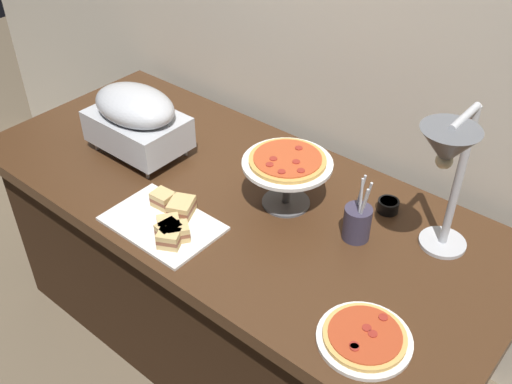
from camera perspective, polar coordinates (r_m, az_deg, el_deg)
name	(u,v)px	position (r m, az deg, el deg)	size (l,w,h in m)	color
ground_plane	(237,338)	(2.51, -1.82, -13.94)	(8.00, 8.00, 0.00)	brown
back_wall	(327,22)	(2.11, 6.86, 15.97)	(4.40, 0.04, 2.40)	beige
buffet_table	(235,272)	(2.23, -2.01, -7.71)	(1.90, 0.84, 0.76)	#422816
chafing_dish	(136,118)	(2.14, -11.49, 7.03)	(0.35, 0.23, 0.26)	#B7BABF
heat_lamp	(448,159)	(1.55, 18.09, 3.03)	(0.15, 0.29, 0.48)	#B7BABF
pizza_plate_front	(365,338)	(1.55, 10.44, -13.66)	(0.24, 0.24, 0.03)	white
pizza_plate_center	(287,166)	(1.85, 3.04, 2.48)	(0.29, 0.29, 0.18)	#595B60
sandwich_platter	(168,222)	(1.84, -8.47, -2.85)	(0.36, 0.24, 0.06)	white
sauce_cup_near	(388,205)	(1.93, 12.64, -1.27)	(0.07, 0.07, 0.04)	black
utensil_holder	(357,222)	(1.79, 9.75, -2.89)	(0.08, 0.08, 0.23)	#383347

